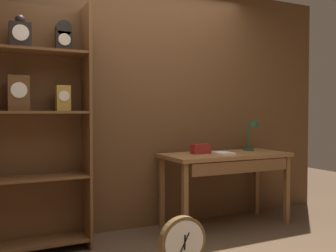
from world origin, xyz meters
TOP-DOWN VIEW (x-y plane):
  - back_wood_panel at (0.00, 1.32)m, footprint 4.80×0.05m
  - bookshelf at (-1.20, 1.04)m, footprint 1.13×0.32m
  - workbench at (0.85, 0.93)m, footprint 1.35×0.61m
  - desk_lamp at (1.28, 1.03)m, footprint 0.18×0.18m
  - toolbox_small at (0.58, 1.02)m, footprint 0.20×0.10m
  - open_repair_manual at (0.76, 0.84)m, footprint 0.17×0.23m
  - round_clock_large at (-0.12, 0.11)m, footprint 0.38×0.11m

SIDE VIEW (x-z plane):
  - round_clock_large at x=-0.12m, z-range 0.00..0.42m
  - workbench at x=0.85m, z-range 0.30..1.07m
  - open_repair_manual at x=0.76m, z-range 0.78..0.80m
  - toolbox_small at x=0.58m, z-range 0.78..0.88m
  - desk_lamp at x=1.28m, z-range 0.82..1.20m
  - bookshelf at x=-1.20m, z-range 0.04..2.21m
  - back_wood_panel at x=0.00m, z-range 0.00..2.60m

